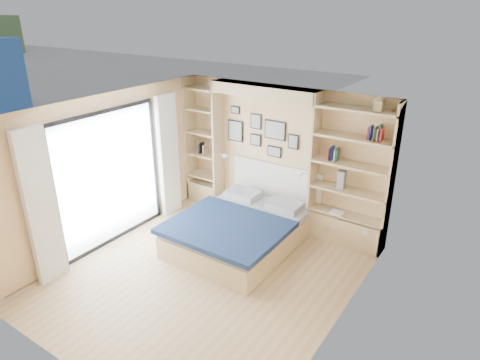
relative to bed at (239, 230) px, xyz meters
The scene contains 8 objects.
ground 1.05m from the bed, 84.88° to the right, with size 4.50×4.50×0.00m, color tan.
room_shell 0.99m from the bed, 119.67° to the left, with size 4.50×4.50×4.50m.
bed is the anchor object (origin of this frame).
photo_gallery 1.83m from the bed, 106.51° to the left, with size 1.48×0.02×0.82m.
reading_lamps 1.31m from the bed, 101.89° to the left, with size 1.92×0.12×0.15m.
shelf_decor 2.12m from the bed, 42.31° to the left, with size 3.50×0.23×2.03m.
deck 3.66m from the bed, 164.07° to the right, with size 3.20×4.00×0.05m, color #726854.
deck_chair 2.88m from the bed, 159.60° to the right, with size 0.55×0.90×0.89m.
Camera 1 is at (3.40, -4.20, 3.80)m, focal length 32.00 mm.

